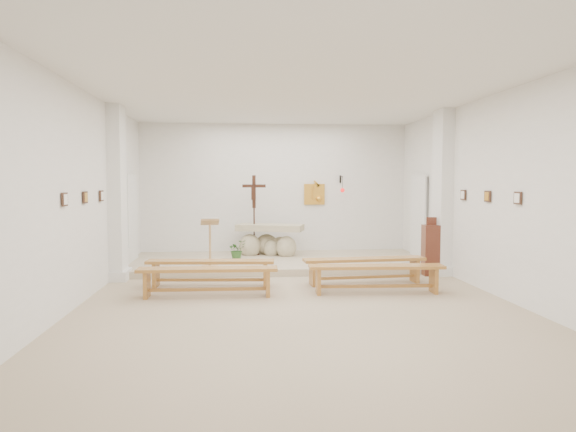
{
  "coord_description": "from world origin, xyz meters",
  "views": [
    {
      "loc": [
        -0.92,
        -8.55,
        1.97
      ],
      "look_at": [
        0.03,
        1.6,
        1.3
      ],
      "focal_mm": 32.0,
      "sensor_mm": 36.0,
      "label": 1
    }
  ],
  "objects": [
    {
      "name": "pilaster_right",
      "position": [
        3.37,
        2.0,
        1.75
      ],
      "size": [
        0.26,
        0.55,
        3.5
      ],
      "primitive_type": "cube",
      "color": "white",
      "rests_on": "ground"
    },
    {
      "name": "donation_pedestal",
      "position": [
        3.1,
        1.9,
        0.54
      ],
      "size": [
        0.35,
        0.35,
        1.24
      ],
      "rotation": [
        0.0,
        0.0,
        -0.06
      ],
      "color": "#5C2E1A",
      "rests_on": "ground"
    },
    {
      "name": "crucifix_stand",
      "position": [
        -0.57,
        4.3,
        1.3
      ],
      "size": [
        0.58,
        0.26,
        1.99
      ],
      "rotation": [
        0.0,
        0.0,
        -0.36
      ],
      "color": "#3C1E13",
      "rests_on": "sanctuary_platform"
    },
    {
      "name": "bench_right_second",
      "position": [
        1.48,
        0.25,
        0.38
      ],
      "size": [
        2.41,
        0.5,
        0.51
      ],
      "rotation": [
        0.0,
        0.0,
        -0.05
      ],
      "color": "#AA7031",
      "rests_on": "ground"
    },
    {
      "name": "sanctuary_lamp",
      "position": [
        1.75,
        4.71,
        1.81
      ],
      "size": [
        0.11,
        0.36,
        0.44
      ],
      "color": "black",
      "rests_on": "wall_back"
    },
    {
      "name": "sanctuary_platform",
      "position": [
        0.0,
        3.5,
        0.07
      ],
      "size": [
        6.98,
        3.0,
        0.15
      ],
      "primitive_type": "cube",
      "color": "beige",
      "rests_on": "ground"
    },
    {
      "name": "altar",
      "position": [
        -0.2,
        4.19,
        0.47
      ],
      "size": [
        1.75,
        1.1,
        0.84
      ],
      "rotation": [
        0.0,
        0.0,
        -0.3
      ],
      "color": "beige",
      "rests_on": "sanctuary_platform"
    },
    {
      "name": "wall_left",
      "position": [
        -3.49,
        0.0,
        1.75
      ],
      "size": [
        0.02,
        10.0,
        3.5
      ],
      "primitive_type": "cube",
      "color": "white",
      "rests_on": "ground"
    },
    {
      "name": "bench_right_front",
      "position": [
        1.48,
        1.12,
        0.38
      ],
      "size": [
        2.41,
        0.57,
        0.51
      ],
      "rotation": [
        0.0,
        0.0,
        0.08
      ],
      "color": "#AA7031",
      "rests_on": "ground"
    },
    {
      "name": "bench_left_front",
      "position": [
        -1.48,
        1.12,
        0.38
      ],
      "size": [
        2.41,
        0.59,
        0.51
      ],
      "rotation": [
        0.0,
        0.0,
        -0.09
      ],
      "color": "#AA7031",
      "rests_on": "ground"
    },
    {
      "name": "ground",
      "position": [
        0.0,
        0.0,
        0.0
      ],
      "size": [
        7.0,
        10.0,
        0.0
      ],
      "primitive_type": "cube",
      "color": "tan",
      "rests_on": "ground"
    },
    {
      "name": "potted_plant",
      "position": [
        -1.0,
        3.54,
        0.38
      ],
      "size": [
        0.54,
        0.52,
        0.46
      ],
      "primitive_type": "imported",
      "rotation": [
        0.0,
        0.0,
        0.56
      ],
      "color": "#2F5C25",
      "rests_on": "sanctuary_platform"
    },
    {
      "name": "station_frame_right_rear",
      "position": [
        3.47,
        1.2,
        1.72
      ],
      "size": [
        0.03,
        0.2,
        0.2
      ],
      "primitive_type": "cube",
      "color": "#3F271B",
      "rests_on": "wall_right"
    },
    {
      "name": "station_frame_left_mid",
      "position": [
        -3.47,
        0.2,
        1.72
      ],
      "size": [
        0.03,
        0.2,
        0.2
      ],
      "primitive_type": "cube",
      "color": "#3F271B",
      "rests_on": "wall_left"
    },
    {
      "name": "radiator_left",
      "position": [
        -3.43,
        2.7,
        0.27
      ],
      "size": [
        0.1,
        0.85,
        0.52
      ],
      "primitive_type": "cube",
      "color": "silver",
      "rests_on": "ground"
    },
    {
      "name": "gold_wall_relief",
      "position": [
        1.05,
        4.96,
        1.65
      ],
      "size": [
        0.55,
        0.04,
        0.55
      ],
      "primitive_type": "cube",
      "color": "gold",
      "rests_on": "wall_back"
    },
    {
      "name": "pilaster_left",
      "position": [
        -3.37,
        2.0,
        1.75
      ],
      "size": [
        0.26,
        0.55,
        3.5
      ],
      "primitive_type": "cube",
      "color": "white",
      "rests_on": "ground"
    },
    {
      "name": "wall_back",
      "position": [
        0.0,
        4.99,
        1.75
      ],
      "size": [
        7.0,
        0.02,
        3.5
      ],
      "primitive_type": "cube",
      "color": "white",
      "rests_on": "ground"
    },
    {
      "name": "wall_right",
      "position": [
        3.49,
        0.0,
        1.75
      ],
      "size": [
        0.02,
        10.0,
        3.5
      ],
      "primitive_type": "cube",
      "color": "white",
      "rests_on": "ground"
    },
    {
      "name": "station_frame_left_front",
      "position": [
        -3.47,
        -0.8,
        1.72
      ],
      "size": [
        0.03,
        0.2,
        0.2
      ],
      "primitive_type": "cube",
      "color": "#3F271B",
      "rests_on": "wall_left"
    },
    {
      "name": "station_frame_right_front",
      "position": [
        3.47,
        -0.8,
        1.72
      ],
      "size": [
        0.03,
        0.2,
        0.2
      ],
      "primitive_type": "cube",
      "color": "#3F271B",
      "rests_on": "wall_right"
    },
    {
      "name": "station_frame_left_rear",
      "position": [
        -3.47,
        1.2,
        1.72
      ],
      "size": [
        0.03,
        0.2,
        0.2
      ],
      "primitive_type": "cube",
      "color": "#3F271B",
      "rests_on": "wall_left"
    },
    {
      "name": "lectern",
      "position": [
        -1.56,
        2.47,
        0.68
      ],
      "size": [
        0.42,
        0.36,
        1.08
      ],
      "rotation": [
        0.0,
        0.0,
        0.11
      ],
      "color": "tan",
      "rests_on": "sanctuary_platform"
    },
    {
      "name": "bench_left_second",
      "position": [
        -1.48,
        0.25,
        0.38
      ],
      "size": [
        2.4,
        0.44,
        0.51
      ],
      "rotation": [
        0.0,
        0.0,
        -0.02
      ],
      "color": "#AA7031",
      "rests_on": "ground"
    },
    {
      "name": "station_frame_right_mid",
      "position": [
        3.47,
        0.2,
        1.72
      ],
      "size": [
        0.03,
        0.2,
        0.2
      ],
      "primitive_type": "cube",
      "color": "#3F271B",
      "rests_on": "wall_right"
    },
    {
      "name": "ceiling",
      "position": [
        0.0,
        0.0,
        3.49
      ],
      "size": [
        7.0,
        10.0,
        0.02
      ],
      "primitive_type": "cube",
      "color": "silver",
      "rests_on": "wall_back"
    },
    {
      "name": "radiator_right",
      "position": [
        3.43,
        2.7,
        0.27
      ],
      "size": [
        0.1,
        0.85,
        0.52
      ],
      "primitive_type": "cube",
      "color": "silver",
      "rests_on": "ground"
    }
  ]
}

